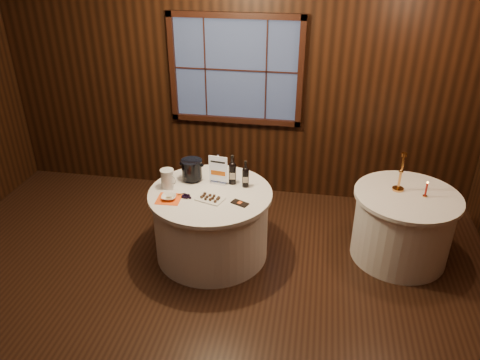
% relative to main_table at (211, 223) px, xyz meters
% --- Properties ---
extents(ground, '(6.00, 6.00, 0.00)m').
position_rel_main_table_xyz_m(ground, '(0.00, -1.00, -0.39)').
color(ground, black).
rests_on(ground, ground).
extents(back_wall, '(6.00, 0.10, 3.00)m').
position_rel_main_table_xyz_m(back_wall, '(0.00, 1.48, 1.16)').
color(back_wall, black).
rests_on(back_wall, ground).
extents(main_table, '(1.28, 1.28, 0.77)m').
position_rel_main_table_xyz_m(main_table, '(0.00, 0.00, 0.00)').
color(main_table, white).
rests_on(main_table, ground).
extents(side_table, '(1.08, 1.08, 0.77)m').
position_rel_main_table_xyz_m(side_table, '(2.00, 0.30, 0.00)').
color(side_table, white).
rests_on(side_table, ground).
extents(sign_stand, '(0.20, 0.12, 0.33)m').
position_rel_main_table_xyz_m(sign_stand, '(0.05, 0.20, 0.49)').
color(sign_stand, silver).
rests_on(sign_stand, main_table).
extents(port_bottle_left, '(0.08, 0.08, 0.33)m').
position_rel_main_table_xyz_m(port_bottle_left, '(0.19, 0.23, 0.52)').
color(port_bottle_left, black).
rests_on(port_bottle_left, main_table).
extents(port_bottle_right, '(0.07, 0.08, 0.30)m').
position_rel_main_table_xyz_m(port_bottle_right, '(0.34, 0.18, 0.51)').
color(port_bottle_right, black).
rests_on(port_bottle_right, main_table).
extents(ice_bucket, '(0.23, 0.23, 0.23)m').
position_rel_main_table_xyz_m(ice_bucket, '(-0.25, 0.23, 0.51)').
color(ice_bucket, black).
rests_on(ice_bucket, main_table).
extents(chocolate_plate, '(0.31, 0.25, 0.04)m').
position_rel_main_table_xyz_m(chocolate_plate, '(0.03, -0.15, 0.40)').
color(chocolate_plate, white).
rests_on(chocolate_plate, main_table).
extents(chocolate_box, '(0.19, 0.15, 0.01)m').
position_rel_main_table_xyz_m(chocolate_box, '(0.34, -0.18, 0.39)').
color(chocolate_box, black).
rests_on(chocolate_box, main_table).
extents(grape_bunch, '(0.17, 0.10, 0.04)m').
position_rel_main_table_xyz_m(grape_bunch, '(-0.21, -0.14, 0.40)').
color(grape_bunch, black).
rests_on(grape_bunch, main_table).
extents(glass_pitcher, '(0.19, 0.14, 0.20)m').
position_rel_main_table_xyz_m(glass_pitcher, '(-0.46, 0.03, 0.49)').
color(glass_pitcher, silver).
rests_on(glass_pitcher, main_table).
extents(orange_napkin, '(0.25, 0.25, 0.00)m').
position_rel_main_table_xyz_m(orange_napkin, '(-0.38, -0.21, 0.38)').
color(orange_napkin, '#FF5615').
rests_on(orange_napkin, main_table).
extents(cracker_bowl, '(0.16, 0.16, 0.04)m').
position_rel_main_table_xyz_m(cracker_bowl, '(-0.38, -0.21, 0.40)').
color(cracker_bowl, white).
rests_on(cracker_bowl, orange_napkin).
extents(brass_candlestick, '(0.12, 0.12, 0.42)m').
position_rel_main_table_xyz_m(brass_candlestick, '(1.91, 0.38, 0.53)').
color(brass_candlestick, '#CB883F').
rests_on(brass_candlestick, side_table).
extents(red_candle, '(0.05, 0.05, 0.17)m').
position_rel_main_table_xyz_m(red_candle, '(2.16, 0.29, 0.45)').
color(red_candle, '#CB883F').
rests_on(red_candle, side_table).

